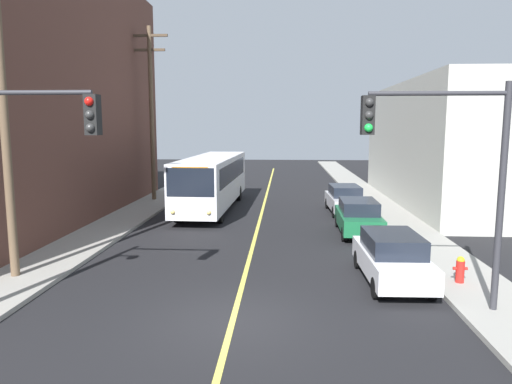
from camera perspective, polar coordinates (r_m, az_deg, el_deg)
ground_plane at (r=12.66m, az=-2.85°, el=-15.36°), size 120.00×120.00×0.00m
sidewalk_left at (r=23.71m, az=-17.82°, el=-4.44°), size 2.50×90.00×0.15m
sidewalk_right at (r=22.89m, az=18.51°, el=-4.91°), size 2.50×90.00×0.15m
lane_stripe_center at (r=27.05m, az=0.66°, el=-2.71°), size 0.16×60.00×0.01m
building_left_brick at (r=28.24m, az=-28.69°, el=10.85°), size 10.00×23.14×13.82m
building_right_warehouse at (r=33.78m, az=26.58°, el=5.18°), size 12.00×18.95×7.74m
city_bus at (r=28.63m, az=-5.28°, el=1.52°), size 2.89×12.21×3.20m
parked_car_white at (r=15.85m, az=16.21°, el=-7.61°), size 1.90×4.44×1.62m
parked_car_green at (r=22.47m, az=12.35°, el=-2.92°), size 1.88×4.43×1.62m
parked_car_silver at (r=27.81m, az=10.75°, el=-0.81°), size 1.96×4.46×1.62m
utility_pole_near at (r=16.91m, az=-28.50°, el=10.59°), size 2.40×0.28×10.80m
utility_pole_mid at (r=32.05m, az=-12.62°, el=10.11°), size 2.40×0.28×11.29m
traffic_signal_left_corner at (r=13.32m, az=-26.90°, el=4.07°), size 3.75×0.48×6.00m
traffic_signal_right_corner at (r=13.06m, az=21.83°, el=4.29°), size 3.75×0.48×6.00m
fire_hydrant at (r=16.20m, az=23.60°, el=-8.58°), size 0.44×0.26×0.84m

